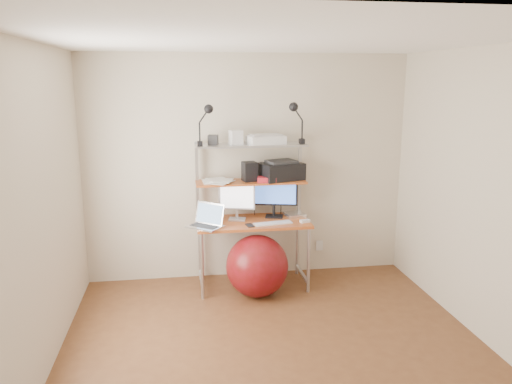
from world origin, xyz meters
TOP-DOWN VIEW (x-y plane):
  - room at (0.00, 0.00)m, footprint 3.60×3.60m
  - computer_desk at (0.00, 1.50)m, footprint 1.20×0.60m
  - wall_outlet at (0.85, 1.79)m, footprint 0.08×0.01m
  - monitor_silver at (-0.16, 1.52)m, footprint 0.39×0.17m
  - monitor_black at (0.26, 1.57)m, footprint 0.51×0.19m
  - laptop at (-0.49, 1.31)m, footprint 0.44×0.43m
  - keyboard at (0.19, 1.29)m, footprint 0.42×0.18m
  - mouse at (0.54, 1.30)m, footprint 0.11×0.08m
  - mac_mini at (0.49, 1.55)m, footprint 0.23×0.23m
  - phone at (-0.06, 1.26)m, footprint 0.09×0.13m
  - printer at (0.34, 1.59)m, footprint 0.52×0.43m
  - nas_cube at (-0.01, 1.56)m, footprint 0.17×0.17m
  - red_box at (0.16, 1.48)m, footprint 0.22×0.16m
  - scanner at (0.16, 1.56)m, footprint 0.43×0.32m
  - box_white at (-0.16, 1.57)m, footprint 0.15×0.14m
  - box_grey at (-0.40, 1.57)m, footprint 0.12×0.12m
  - clip_lamp_left at (-0.46, 1.46)m, footprint 0.17×0.09m
  - clip_lamp_right at (0.46, 1.49)m, footprint 0.17×0.10m
  - exercise_ball at (0.01, 1.18)m, footprint 0.65×0.65m
  - paper_stack at (-0.35, 1.57)m, footprint 0.36×0.41m

SIDE VIEW (x-z plane):
  - wall_outlet at x=0.85m, z-range 0.24..0.36m
  - exercise_ball at x=0.01m, z-range 0.00..0.65m
  - phone at x=-0.06m, z-range 0.74..0.75m
  - keyboard at x=0.19m, z-range 0.74..0.75m
  - mouse at x=0.54m, z-range 0.74..0.77m
  - mac_mini at x=0.49m, z-range 0.74..0.78m
  - laptop at x=-0.49m, z-range 0.64..0.94m
  - computer_desk at x=0.00m, z-range 0.17..1.74m
  - monitor_silver at x=-0.16m, z-range 0.75..1.19m
  - monitor_black at x=0.26m, z-range 0.74..1.26m
  - paper_stack at x=-0.35m, z-range 1.15..1.18m
  - red_box at x=0.16m, z-range 1.15..1.21m
  - room at x=0.00m, z-range -0.55..3.05m
  - printer at x=0.34m, z-range 1.14..1.36m
  - nas_cube at x=-0.01m, z-range 1.15..1.36m
  - scanner at x=0.16m, z-range 1.55..1.65m
  - box_grey at x=-0.40m, z-range 1.55..1.65m
  - box_white at x=-0.16m, z-range 1.55..1.70m
  - clip_lamp_left at x=-0.46m, z-range 1.65..2.07m
  - clip_lamp_right at x=0.46m, z-range 1.65..2.09m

